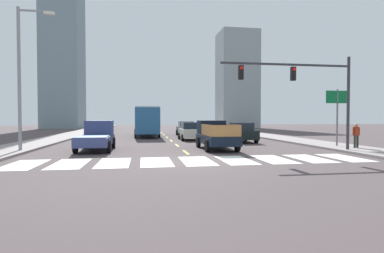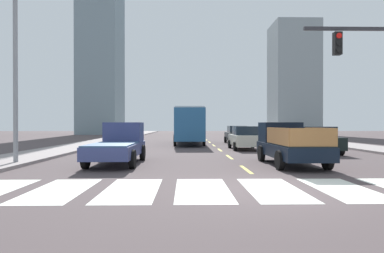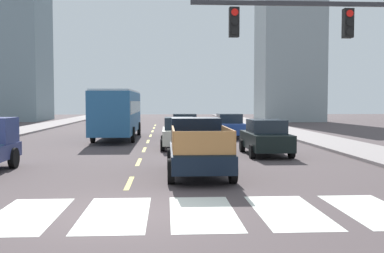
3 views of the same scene
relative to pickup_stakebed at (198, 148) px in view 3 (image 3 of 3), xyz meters
name	(u,v)px [view 3 (image 3 of 3)]	position (x,y,z in m)	size (l,w,h in m)	color
ground_plane	(115,214)	(-2.30, -5.77, -0.94)	(160.00, 160.00, 0.00)	#4B4041
sidewalk_right	(325,141)	(8.98, 12.23, -0.86)	(3.40, 110.00, 0.15)	gray
crosswalk_stripe_3	(26,215)	(-4.32, -5.77, -0.93)	(1.52, 3.43, 0.01)	silver
crosswalk_stripe_4	(115,214)	(-2.30, -5.77, -0.93)	(1.52, 3.43, 0.01)	silver
crosswalk_stripe_5	(203,213)	(-0.28, -5.77, -0.93)	(1.52, 3.43, 0.01)	silver
crosswalk_stripe_6	(288,211)	(1.74, -5.77, -0.93)	(1.52, 3.43, 0.01)	silver
crosswalk_stripe_7	(372,210)	(3.76, -5.77, -0.93)	(1.52, 3.43, 0.01)	silver
lane_dash_0	(129,183)	(-2.30, -1.77, -0.93)	(0.16, 2.40, 0.01)	#D4C64A
lane_dash_1	(139,162)	(-2.30, 3.23, -0.93)	(0.16, 2.40, 0.01)	#D4C64A
lane_dash_2	(144,150)	(-2.30, 8.23, -0.93)	(0.16, 2.40, 0.01)	#D4C64A
lane_dash_3	(148,141)	(-2.30, 13.23, -0.93)	(0.16, 2.40, 0.01)	#D4C64A
lane_dash_4	(151,136)	(-2.30, 18.23, -0.93)	(0.16, 2.40, 0.01)	#D4C64A
lane_dash_5	(153,131)	(-2.30, 23.23, -0.93)	(0.16, 2.40, 0.01)	#D4C64A
lane_dash_6	(154,128)	(-2.30, 28.23, -0.93)	(0.16, 2.40, 0.01)	#D4C64A
lane_dash_7	(155,125)	(-2.30, 33.23, -0.93)	(0.16, 2.40, 0.01)	#D4C64A
pickup_stakebed	(198,148)	(0.00, 0.00, 0.00)	(2.18, 5.20, 1.96)	black
city_bus	(118,111)	(-4.46, 15.49, 1.02)	(2.72, 10.80, 3.32)	#275D8E
sedan_mid	(179,133)	(-0.42, 8.70, -0.08)	(2.02, 4.40, 1.72)	beige
sedan_far	(184,126)	(0.15, 15.88, -0.08)	(2.02, 4.40, 1.72)	black
sedan_near_left	(266,137)	(3.65, 5.43, -0.08)	(2.02, 4.40, 1.72)	black
sedan_near_right	(229,126)	(3.31, 15.75, -0.08)	(2.02, 4.40, 1.72)	navy
traffic_signal_gantry	(384,47)	(5.23, -3.14, 3.24)	(8.40, 0.27, 6.00)	#2D2D33
block_mid_left	(289,43)	(14.94, 42.88, 9.18)	(7.80, 7.35, 20.22)	#89969A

